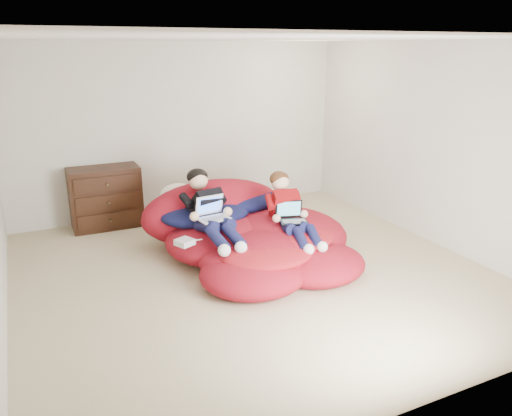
# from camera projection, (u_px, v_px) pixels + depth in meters

# --- Properties ---
(room_shell) EXTENTS (5.10, 5.10, 2.77)m
(room_shell) POSITION_uv_depth(u_px,v_px,m) (253.00, 254.00, 5.55)
(room_shell) COLOR tan
(room_shell) RESTS_ON ground
(dresser) EXTENTS (0.95, 0.53, 0.85)m
(dresser) POSITION_uv_depth(u_px,v_px,m) (106.00, 198.00, 6.92)
(dresser) COLOR black
(dresser) RESTS_ON ground
(beanbag_pile) EXTENTS (2.39, 2.35, 0.91)m
(beanbag_pile) POSITION_uv_depth(u_px,v_px,m) (252.00, 236.00, 5.97)
(beanbag_pile) COLOR #A81322
(beanbag_pile) RESTS_ON ground
(cream_pillow) EXTENTS (0.44, 0.28, 0.28)m
(cream_pillow) POSITION_uv_depth(u_px,v_px,m) (177.00, 194.00, 6.40)
(cream_pillow) COLOR white
(cream_pillow) RESTS_ON beanbag_pile
(older_boy) EXTENTS (0.41, 1.25, 0.70)m
(older_boy) POSITION_uv_depth(u_px,v_px,m) (208.00, 207.00, 5.73)
(older_boy) COLOR black
(older_boy) RESTS_ON beanbag_pile
(younger_boy) EXTENTS (0.37, 1.02, 0.72)m
(younger_boy) POSITION_uv_depth(u_px,v_px,m) (289.00, 209.00, 5.78)
(younger_boy) COLOR #9D0D11
(younger_boy) RESTS_ON beanbag_pile
(laptop_white) EXTENTS (0.36, 0.33, 0.25)m
(laptop_white) POSITION_uv_depth(u_px,v_px,m) (212.00, 213.00, 5.63)
(laptop_white) COLOR silver
(laptop_white) RESTS_ON older_boy
(laptop_black) EXTENTS (0.36, 0.34, 0.23)m
(laptop_black) POSITION_uv_depth(u_px,v_px,m) (291.00, 216.00, 5.75)
(laptop_black) COLOR black
(laptop_black) RESTS_ON younger_boy
(power_adapter) EXTENTS (0.22, 0.22, 0.06)m
(power_adapter) POSITION_uv_depth(u_px,v_px,m) (185.00, 242.00, 5.36)
(power_adapter) COLOR silver
(power_adapter) RESTS_ON beanbag_pile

